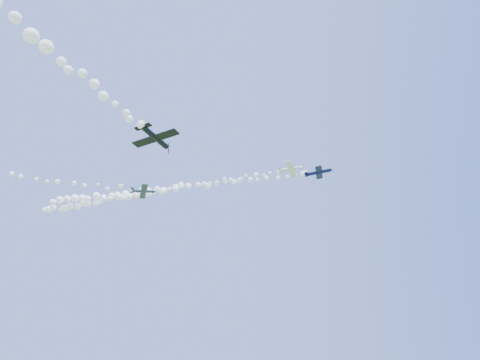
{
  "coord_description": "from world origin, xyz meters",
  "views": [
    {
      "loc": [
        4.14,
        -86.68,
        6.21
      ],
      "look_at": [
        4.32,
        -7.41,
        45.89
      ],
      "focal_mm": 30.0,
      "sensor_mm": 36.0,
      "label": 1
    }
  ],
  "objects_px": {
    "plane_white": "(291,169)",
    "plane_black": "(155,137)",
    "plane_navy": "(319,172)",
    "plane_grey": "(144,191)"
  },
  "relations": [
    {
      "from": "plane_white",
      "to": "plane_grey",
      "type": "xyz_separation_m",
      "value": [
        -34.3,
        0.24,
        -5.7
      ]
    },
    {
      "from": "plane_white",
      "to": "plane_black",
      "type": "bearing_deg",
      "value": -111.52
    },
    {
      "from": "plane_white",
      "to": "plane_navy",
      "type": "distance_m",
      "value": 8.69
    },
    {
      "from": "plane_navy",
      "to": "plane_black",
      "type": "distance_m",
      "value": 48.44
    },
    {
      "from": "plane_white",
      "to": "plane_navy",
      "type": "bearing_deg",
      "value": 49.51
    },
    {
      "from": "plane_navy",
      "to": "plane_grey",
      "type": "relative_size",
      "value": 1.2
    },
    {
      "from": "plane_white",
      "to": "plane_black",
      "type": "relative_size",
      "value": 0.83
    },
    {
      "from": "plane_black",
      "to": "plane_navy",
      "type": "bearing_deg",
      "value": -19.63
    },
    {
      "from": "plane_grey",
      "to": "plane_black",
      "type": "height_order",
      "value": "plane_grey"
    },
    {
      "from": "plane_navy",
      "to": "plane_grey",
      "type": "xyz_separation_m",
      "value": [
        -41.75,
        -4.02,
        -7.06
      ]
    }
  ]
}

